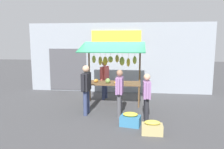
# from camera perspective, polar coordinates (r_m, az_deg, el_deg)

# --- Properties ---
(ground_plane) EXTENTS (40.00, 40.00, 0.00)m
(ground_plane) POSITION_cam_1_polar(r_m,az_deg,el_deg) (8.97, 0.24, -7.63)
(ground_plane) COLOR #424244
(street_backdrop) EXTENTS (9.00, 0.30, 3.40)m
(street_backdrop) POSITION_cam_1_polar(r_m,az_deg,el_deg) (10.83, 1.37, 4.33)
(street_backdrop) COLOR #8C939E
(street_backdrop) RESTS_ON ground
(market_stall) EXTENTS (2.50, 1.46, 2.50)m
(market_stall) POSITION_cam_1_polar(r_m,az_deg,el_deg) (8.72, 0.20, 2.37)
(market_stall) COLOR brown
(market_stall) RESTS_ON ground
(vendor_with_sunhat) EXTENTS (0.44, 0.70, 1.69)m
(vendor_with_sunhat) POSITION_cam_1_polar(r_m,az_deg,el_deg) (9.53, -1.94, -0.46)
(vendor_with_sunhat) COLOR navy
(vendor_with_sunhat) RESTS_ON ground
(shopper_in_grey_tee) EXTENTS (0.25, 0.66, 1.51)m
(shopper_in_grey_tee) POSITION_cam_1_polar(r_m,az_deg,el_deg) (7.00, 9.01, -5.12)
(shopper_in_grey_tee) COLOR #232328
(shopper_in_grey_tee) RESTS_ON ground
(shopper_in_striped_shirt) EXTENTS (0.24, 0.68, 1.58)m
(shopper_in_striped_shirt) POSITION_cam_1_polar(r_m,az_deg,el_deg) (7.34, 1.99, -4.01)
(shopper_in_striped_shirt) COLOR #4C4C51
(shopper_in_striped_shirt) RESTS_ON ground
(shopper_with_shopping_bag) EXTENTS (0.24, 0.72, 1.71)m
(shopper_with_shopping_bag) POSITION_cam_1_polar(r_m,az_deg,el_deg) (7.53, -6.75, -3.01)
(shopper_with_shopping_bag) COLOR navy
(shopper_with_shopping_bag) RESTS_ON ground
(produce_crate_near) EXTENTS (0.65, 0.48, 0.42)m
(produce_crate_near) POSITION_cam_1_polar(r_m,az_deg,el_deg) (6.71, 4.80, -11.64)
(produce_crate_near) COLOR teal
(produce_crate_near) RESTS_ON ground
(produce_crate_side) EXTENTS (0.57, 0.34, 0.40)m
(produce_crate_side) POSITION_cam_1_polar(r_m,az_deg,el_deg) (6.22, 10.44, -13.53)
(produce_crate_side) COLOR tan
(produce_crate_side) RESTS_ON ground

